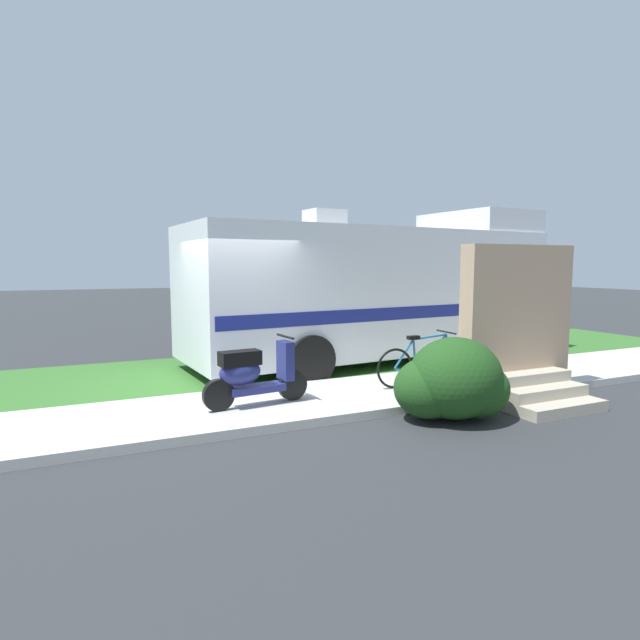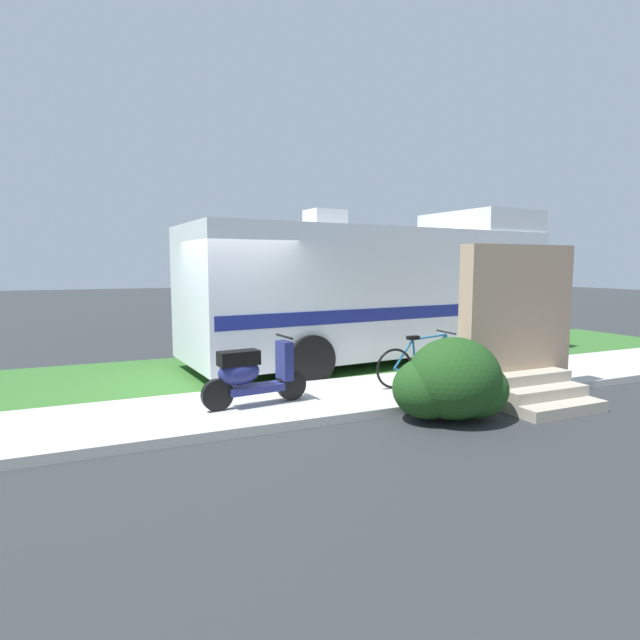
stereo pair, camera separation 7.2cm
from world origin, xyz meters
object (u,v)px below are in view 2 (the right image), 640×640
at_px(motorhome_rv, 378,290).
at_px(bicycle, 423,363).
at_px(pickup_truck_near, 347,301).
at_px(bottle_green, 435,376).
at_px(scooter, 252,374).

bearing_deg(motorhome_rv, bicycle, -104.57).
distance_m(pickup_truck_near, bottle_green, 7.60).
xyz_separation_m(motorhome_rv, bottle_green, (-0.38, -2.57, -1.33)).
relative_size(bicycle, pickup_truck_near, 0.30).
bearing_deg(motorhome_rv, bottle_green, -98.40).
bearing_deg(bottle_green, motorhome_rv, 81.60).
height_order(motorhome_rv, bicycle, motorhome_rv).
bearing_deg(pickup_truck_near, bottle_green, -105.74).
distance_m(motorhome_rv, scooter, 4.56).
bearing_deg(bottle_green, bicycle, -171.06).
xyz_separation_m(motorhome_rv, bicycle, (-0.68, -2.61, -1.08)).
distance_m(bicycle, bottle_green, 0.39).
height_order(bicycle, pickup_truck_near, pickup_truck_near).
distance_m(motorhome_rv, bottle_green, 2.91).
distance_m(scooter, bottle_green, 3.22).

